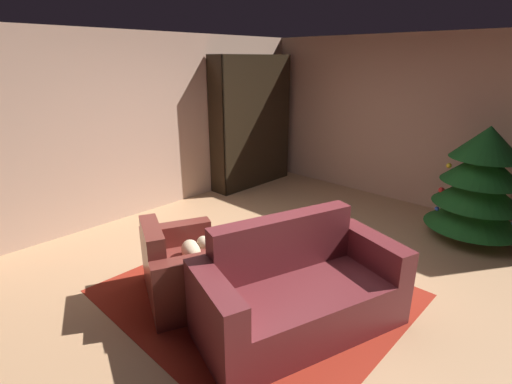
% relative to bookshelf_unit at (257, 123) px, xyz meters
% --- Properties ---
extents(ground_plane, '(7.38, 7.38, 0.00)m').
position_rel_bookshelf_unit_xyz_m(ground_plane, '(2.37, -2.15, -1.11)').
color(ground_plane, tan).
extents(wall_back, '(5.33, 0.06, 2.59)m').
position_rel_bookshelf_unit_xyz_m(wall_back, '(2.37, 0.96, 0.18)').
color(wall_back, tan).
rests_on(wall_back, ground).
extents(wall_left, '(0.06, 6.27, 2.59)m').
position_rel_bookshelf_unit_xyz_m(wall_left, '(-0.26, -2.15, 0.18)').
color(wall_left, tan).
rests_on(wall_left, ground).
extents(area_rug, '(2.64, 2.41, 0.01)m').
position_rel_bookshelf_unit_xyz_m(area_rug, '(2.50, -2.63, -1.11)').
color(area_rug, maroon).
rests_on(area_rug, ground).
extents(bookshelf_unit, '(0.38, 1.65, 2.28)m').
position_rel_bookshelf_unit_xyz_m(bookshelf_unit, '(0.00, 0.00, 0.00)').
color(bookshelf_unit, black).
rests_on(bookshelf_unit, ground).
extents(armchair_red, '(1.14, 1.03, 0.80)m').
position_rel_bookshelf_unit_xyz_m(armchair_red, '(2.02, -3.16, -0.82)').
color(armchair_red, maroon).
rests_on(armchair_red, ground).
extents(couch_red, '(1.33, 1.93, 0.94)m').
position_rel_bookshelf_unit_xyz_m(couch_red, '(3.08, -2.73, -0.79)').
color(couch_red, maroon).
rests_on(couch_red, ground).
extents(coffee_table, '(0.62, 0.62, 0.45)m').
position_rel_bookshelf_unit_xyz_m(coffee_table, '(2.59, -2.57, -0.71)').
color(coffee_table, black).
rests_on(coffee_table, ground).
extents(book_stack_on_table, '(0.22, 0.17, 0.09)m').
position_rel_bookshelf_unit_xyz_m(book_stack_on_table, '(2.64, -2.53, -0.61)').
color(book_stack_on_table, '#265392').
rests_on(book_stack_on_table, coffee_table).
extents(bottle_on_table, '(0.07, 0.07, 0.25)m').
position_rel_bookshelf_unit_xyz_m(bottle_on_table, '(2.61, -2.40, -0.56)').
color(bottle_on_table, navy).
rests_on(bottle_on_table, coffee_table).
extents(decorated_tree, '(1.15, 1.15, 1.47)m').
position_rel_bookshelf_unit_xyz_m(decorated_tree, '(3.66, 0.19, -0.37)').
color(decorated_tree, brown).
rests_on(decorated_tree, ground).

